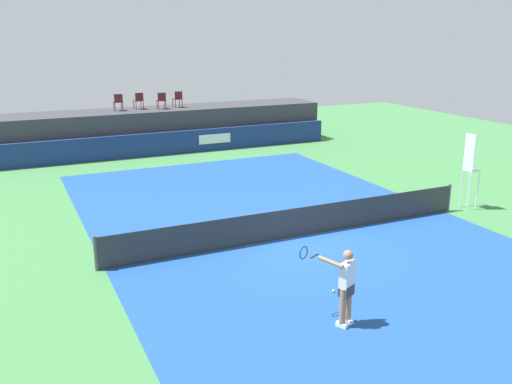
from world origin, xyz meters
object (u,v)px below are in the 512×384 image
at_px(tennis_player, 345,285).
at_px(spectator_chair_center, 161,100).
at_px(net_post_near, 96,253).
at_px(net_post_far, 449,198).
at_px(spectator_chair_far_left, 118,101).
at_px(tennis_ball, 333,291).
at_px(umpire_chair, 470,166).
at_px(spectator_chair_right, 178,98).
at_px(spectator_chair_left, 139,100).

bearing_deg(tennis_player, spectator_chair_center, 85.41).
distance_m(net_post_near, net_post_far, 12.40).
distance_m(spectator_chair_far_left, tennis_ball, 19.32).
bearing_deg(umpire_chair, spectator_chair_far_left, 121.60).
height_order(spectator_chair_far_left, umpire_chair, spectator_chair_far_left).
height_order(spectator_chair_center, umpire_chair, spectator_chair_center).
relative_size(spectator_chair_right, net_post_far, 0.89).
height_order(spectator_chair_far_left, spectator_chair_left, same).
xyz_separation_m(spectator_chair_center, tennis_ball, (-0.97, -18.80, -2.66)).
bearing_deg(tennis_player, umpire_chair, 30.81).
xyz_separation_m(net_post_near, tennis_ball, (5.12, -3.81, -0.46)).
distance_m(spectator_chair_right, tennis_ball, 19.37).
relative_size(net_post_far, tennis_ball, 14.71).
bearing_deg(net_post_far, spectator_chair_left, 115.74).
distance_m(spectator_chair_far_left, net_post_near, 15.91).
height_order(spectator_chair_far_left, tennis_ball, spectator_chair_far_left).
bearing_deg(net_post_near, spectator_chair_right, 65.11).
bearing_deg(umpire_chair, spectator_chair_center, 115.50).
xyz_separation_m(spectator_chair_right, net_post_near, (-7.09, -15.28, -2.19)).
bearing_deg(net_post_near, tennis_player, -49.57).
bearing_deg(spectator_chair_center, spectator_chair_left, 158.41).
xyz_separation_m(spectator_chair_left, spectator_chair_center, (1.13, -0.45, 0.00)).
bearing_deg(spectator_chair_right, net_post_near, -114.89).
xyz_separation_m(spectator_chair_far_left, spectator_chair_center, (2.25, -0.29, 0.00)).
relative_size(spectator_chair_center, umpire_chair, 0.32).
relative_size(tennis_player, tennis_ball, 26.03).
bearing_deg(spectator_chair_right, spectator_chair_far_left, 179.96).
relative_size(spectator_chair_left, net_post_far, 0.89).
height_order(umpire_chair, tennis_ball, umpire_chair).
height_order(net_post_near, tennis_player, tennis_player).
distance_m(spectator_chair_far_left, net_post_far, 17.65).
bearing_deg(spectator_chair_far_left, umpire_chair, -58.40).
height_order(spectator_chair_right, tennis_ball, spectator_chair_right).
relative_size(spectator_chair_far_left, spectator_chair_center, 1.00).
height_order(spectator_chair_right, tennis_player, spectator_chair_right).
xyz_separation_m(spectator_chair_far_left, spectator_chair_left, (1.12, 0.15, 0.00)).
distance_m(tennis_player, tennis_ball, 1.82).
distance_m(spectator_chair_far_left, umpire_chair, 17.98).
bearing_deg(net_post_far, tennis_player, -146.56).
xyz_separation_m(spectator_chair_left, umpire_chair, (8.28, -15.44, -1.11)).
height_order(spectator_chair_right, net_post_far, spectator_chair_right).
bearing_deg(tennis_ball, umpire_chair, 25.09).
xyz_separation_m(spectator_chair_center, net_post_far, (6.31, -14.99, -2.19)).
bearing_deg(net_post_near, net_post_far, 0.00).
xyz_separation_m(net_post_far, tennis_ball, (-7.28, -3.81, -0.46)).
distance_m(net_post_near, tennis_player, 6.90).
distance_m(spectator_chair_far_left, spectator_chair_right, 3.25).
bearing_deg(umpire_chair, tennis_player, -149.19).
height_order(net_post_near, net_post_far, same).
bearing_deg(spectator_chair_far_left, tennis_ball, -86.17).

